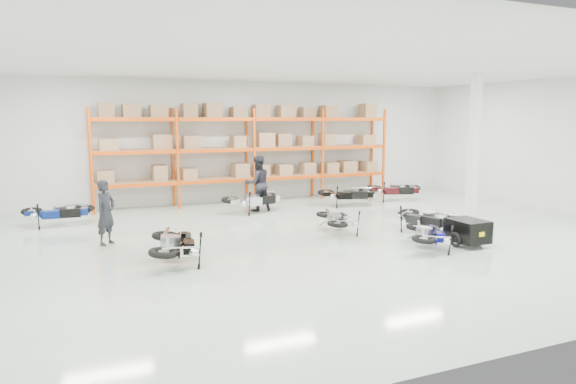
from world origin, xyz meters
name	(u,v)px	position (x,y,z in m)	size (l,w,h in m)	color
room	(331,153)	(0.00, 0.00, 2.25)	(18.00, 18.00, 18.00)	#B2C7B6
pallet_rack	(250,142)	(0.00, 6.45, 2.26)	(11.28, 0.98, 3.62)	#E24C0B
structural_column	(474,147)	(5.20, 0.50, 2.25)	(0.25, 0.25, 4.50)	white
moto_blue_centre	(428,230)	(1.58, -2.03, 0.49)	(0.71, 1.60, 0.98)	#080A55
moto_silver_left	(338,216)	(0.45, 0.39, 0.49)	(0.71, 1.59, 0.97)	silver
moto_black_far_left	(175,239)	(-4.23, -0.89, 0.56)	(0.81, 1.83, 1.12)	black
moto_touring_right	(426,214)	(2.71, -0.51, 0.53)	(0.77, 1.74, 1.07)	black
trailer	(467,231)	(2.71, -2.11, 0.38)	(0.83, 1.56, 0.65)	black
moto_back_a	(58,208)	(-6.64, 4.52, 0.53)	(0.77, 1.73, 1.06)	navy
moto_back_b	(254,196)	(-0.62, 4.32, 0.56)	(0.82, 1.85, 1.13)	silver
moto_back_c	(348,190)	(2.96, 4.26, 0.56)	(0.81, 1.82, 1.11)	black
moto_back_d	(394,186)	(5.18, 4.58, 0.56)	(0.82, 1.84, 1.12)	#3B0B0F
person_left	(106,212)	(-5.48, 1.55, 0.81)	(0.59, 0.39, 1.63)	black
person_back	(258,183)	(-0.40, 4.55, 0.95)	(0.92, 0.72, 1.89)	black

